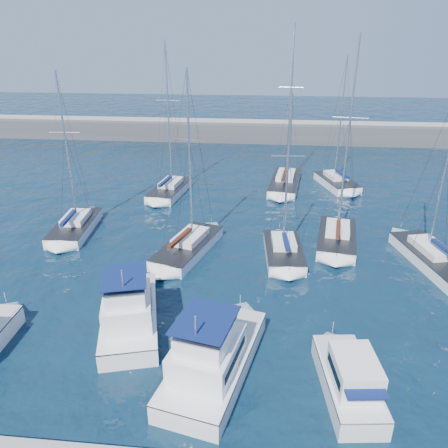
# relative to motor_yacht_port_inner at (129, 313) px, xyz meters

# --- Properties ---
(ground) EXTENTS (220.00, 220.00, 0.00)m
(ground) POSITION_rel_motor_yacht_port_inner_xyz_m (6.86, 1.01, -1.13)
(ground) COLOR black
(ground) RESTS_ON ground
(breakwater) EXTENTS (160.00, 6.00, 4.45)m
(breakwater) POSITION_rel_motor_yacht_port_inner_xyz_m (6.86, 53.01, -0.08)
(breakwater) COLOR #424244
(breakwater) RESTS_ON ground
(motor_yacht_port_inner) EXTENTS (5.43, 8.93, 4.69)m
(motor_yacht_port_inner) POSITION_rel_motor_yacht_port_inner_xyz_m (0.00, 0.00, 0.00)
(motor_yacht_port_inner) COLOR white
(motor_yacht_port_inner) RESTS_ON ground
(motor_yacht_stbd_inner) EXTENTS (5.48, 9.43, 4.69)m
(motor_yacht_stbd_inner) POSITION_rel_motor_yacht_port_inner_xyz_m (5.62, -3.60, -0.00)
(motor_yacht_stbd_inner) COLOR white
(motor_yacht_stbd_inner) RESTS_ON ground
(motor_yacht_stbd_outer) EXTENTS (3.13, 6.40, 3.20)m
(motor_yacht_stbd_outer) POSITION_rel_motor_yacht_port_inner_xyz_m (12.71, -4.33, -0.19)
(motor_yacht_stbd_outer) COLOR white
(motor_yacht_stbd_outer) RESTS_ON ground
(sailboat_mid_a) EXTENTS (3.66, 7.83, 14.60)m
(sailboat_mid_a) POSITION_rel_motor_yacht_port_inner_xyz_m (-9.36, 13.65, -0.61)
(sailboat_mid_a) COLOR white
(sailboat_mid_a) RESTS_ON ground
(sailboat_mid_b) EXTENTS (5.26, 8.84, 15.09)m
(sailboat_mid_b) POSITION_rel_motor_yacht_port_inner_xyz_m (1.83, 10.59, -0.61)
(sailboat_mid_b) COLOR white
(sailboat_mid_b) RESTS_ON ground
(sailboat_mid_c) EXTENTS (3.44, 6.81, 13.38)m
(sailboat_mid_c) POSITION_rel_motor_yacht_port_inner_xyz_m (9.81, 10.52, -0.61)
(sailboat_mid_c) COLOR white
(sailboat_mid_c) RESTS_ON ground
(sailboat_mid_d) EXTENTS (4.29, 7.99, 17.45)m
(sailboat_mid_d) POSITION_rel_motor_yacht_port_inner_xyz_m (14.53, 13.53, -0.57)
(sailboat_mid_d) COLOR white
(sailboat_mid_d) RESTS_ON ground
(sailboat_mid_e) EXTENTS (5.04, 9.32, 14.74)m
(sailboat_mid_e) POSITION_rel_motor_yacht_port_inner_xyz_m (21.68, 10.42, -0.62)
(sailboat_mid_e) COLOR white
(sailboat_mid_e) RESTS_ON ground
(sailboat_back_a) EXTENTS (4.12, 8.04, 16.68)m
(sailboat_back_a) POSITION_rel_motor_yacht_port_inner_xyz_m (-2.77, 24.70, -0.58)
(sailboat_back_a) COLOR white
(sailboat_back_a) RESTS_ON ground
(sailboat_back_b) EXTENTS (4.33, 10.05, 18.40)m
(sailboat_back_b) POSITION_rel_motor_yacht_port_inner_xyz_m (10.46, 28.77, -0.59)
(sailboat_back_b) COLOR white
(sailboat_back_b) RESTS_ON ground
(sailboat_back_c) EXTENTS (5.01, 7.58, 15.15)m
(sailboat_back_c) POSITION_rel_motor_yacht_port_inner_xyz_m (16.65, 29.33, -0.59)
(sailboat_back_c) COLOR white
(sailboat_back_c) RESTS_ON ground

